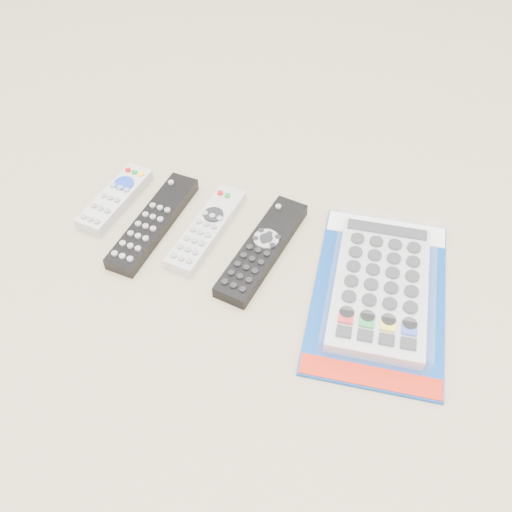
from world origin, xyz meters
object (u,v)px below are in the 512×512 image
(remote_large_black, at_px, (262,249))
(jumbo_remote_packaged, at_px, (381,286))
(remote_silver_dvd, at_px, (207,229))
(remote_small_grey, at_px, (115,199))
(remote_slim_black, at_px, (153,222))

(remote_large_black, xyz_separation_m, jumbo_remote_packaged, (0.17, -0.02, 0.01))
(remote_large_black, bearing_deg, remote_silver_dvd, -179.04)
(remote_small_grey, distance_m, remote_silver_dvd, 0.16)
(remote_small_grey, height_order, remote_slim_black, same)
(remote_slim_black, distance_m, jumbo_remote_packaged, 0.34)
(remote_small_grey, distance_m, remote_large_black, 0.24)
(remote_small_grey, relative_size, jumbo_remote_packaged, 0.50)
(remote_silver_dvd, bearing_deg, remote_small_grey, -178.38)
(remote_slim_black, bearing_deg, remote_large_black, 5.35)
(remote_small_grey, bearing_deg, remote_silver_dvd, 1.95)
(remote_slim_black, relative_size, remote_silver_dvd, 1.14)
(remote_slim_black, bearing_deg, jumbo_remote_packaged, 2.22)
(remote_small_grey, relative_size, remote_slim_black, 0.73)
(remote_silver_dvd, xyz_separation_m, jumbo_remote_packaged, (0.26, -0.03, 0.01))
(remote_slim_black, distance_m, remote_silver_dvd, 0.08)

